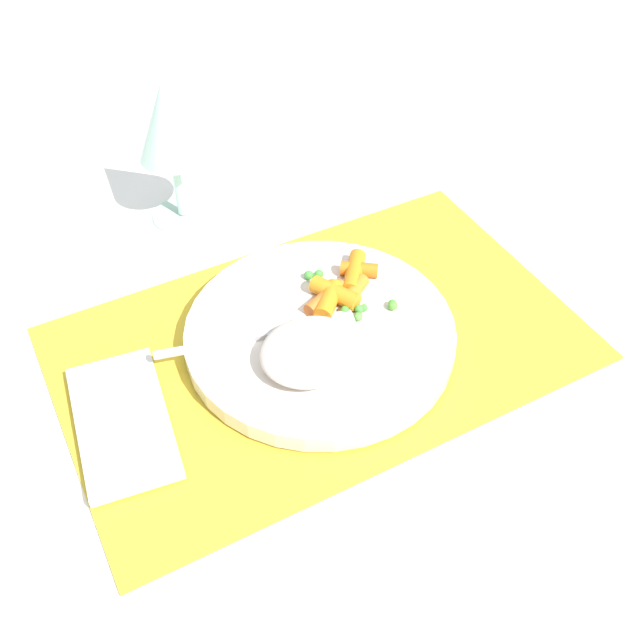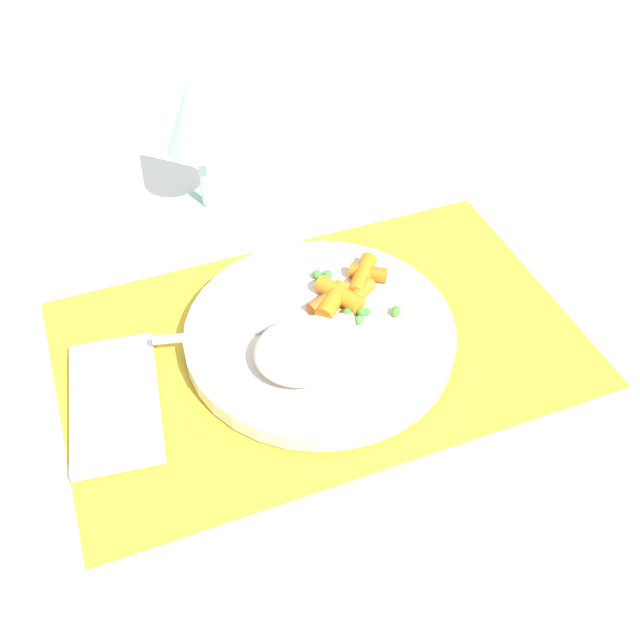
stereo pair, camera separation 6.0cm
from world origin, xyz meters
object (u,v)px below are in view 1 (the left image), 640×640
(plate, at_px, (320,334))
(napkin, at_px, (122,421))
(carrot_portion, at_px, (342,288))
(wine_glass, at_px, (168,125))
(rice_mound, at_px, (311,351))
(fork, at_px, (278,333))

(plate, bearing_deg, napkin, -177.96)
(napkin, bearing_deg, carrot_portion, 9.06)
(plate, bearing_deg, wine_glass, 99.97)
(rice_mound, height_order, napkin, rice_mound)
(plate, relative_size, napkin, 1.75)
(fork, relative_size, wine_glass, 1.11)
(plate, bearing_deg, rice_mound, -129.15)
(plate, distance_m, rice_mound, 0.05)
(fork, bearing_deg, plate, -13.67)
(plate, xyz_separation_m, napkin, (-0.20, -0.01, -0.01))
(wine_glass, bearing_deg, napkin, -120.20)
(fork, height_order, wine_glass, wine_glass)
(plate, relative_size, fork, 1.38)
(fork, height_order, napkin, fork)
(plate, distance_m, carrot_portion, 0.05)
(fork, relative_size, napkin, 1.27)
(plate, height_order, napkin, plate)
(plate, distance_m, napkin, 0.20)
(plate, bearing_deg, fork, 166.33)
(carrot_portion, xyz_separation_m, fork, (-0.08, -0.02, -0.01))
(carrot_portion, distance_m, fork, 0.08)
(wine_glass, bearing_deg, rice_mound, -86.61)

